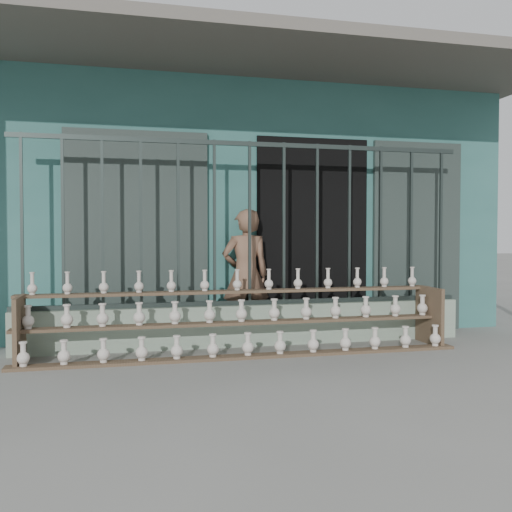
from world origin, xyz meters
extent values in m
plane|color=slate|center=(0.00, 0.00, 0.00)|extent=(60.00, 60.00, 0.00)
cube|color=#2E625D|center=(0.00, 4.30, 1.60)|extent=(7.00, 5.00, 3.20)
cube|color=black|center=(0.90, 1.82, 1.20)|extent=(1.40, 0.12, 2.40)
cube|color=#222E2A|center=(-1.20, 1.78, 1.20)|extent=(1.60, 0.08, 2.40)
cube|color=#222E2A|center=(2.30, 1.78, 1.20)|extent=(1.20, 0.08, 2.40)
cube|color=#59544C|center=(0.00, 1.20, 3.15)|extent=(7.40, 2.00, 0.12)
cube|color=gray|center=(0.00, 1.30, 0.23)|extent=(5.00, 0.20, 0.45)
cube|color=#283330|center=(-2.35, 1.30, 1.35)|extent=(0.03, 0.03, 1.80)
cube|color=#283330|center=(-1.96, 1.30, 1.35)|extent=(0.03, 0.03, 1.80)
cube|color=#283330|center=(-1.57, 1.30, 1.35)|extent=(0.03, 0.03, 1.80)
cube|color=#283330|center=(-1.18, 1.30, 1.35)|extent=(0.03, 0.03, 1.80)
cube|color=#283330|center=(-0.78, 1.30, 1.35)|extent=(0.03, 0.03, 1.80)
cube|color=#283330|center=(-0.39, 1.30, 1.35)|extent=(0.03, 0.03, 1.80)
cube|color=#283330|center=(0.00, 1.30, 1.35)|extent=(0.03, 0.03, 1.80)
cube|color=#283330|center=(0.39, 1.30, 1.35)|extent=(0.03, 0.03, 1.80)
cube|color=#283330|center=(0.78, 1.30, 1.35)|extent=(0.03, 0.03, 1.80)
cube|color=#283330|center=(1.17, 1.30, 1.35)|extent=(0.03, 0.03, 1.80)
cube|color=#283330|center=(1.57, 1.30, 1.35)|extent=(0.03, 0.03, 1.80)
cube|color=#283330|center=(1.96, 1.30, 1.35)|extent=(0.03, 0.03, 1.80)
cube|color=#283330|center=(2.35, 1.30, 1.35)|extent=(0.03, 0.03, 1.80)
cube|color=#283330|center=(0.00, 1.30, 2.22)|extent=(5.00, 0.04, 0.05)
cube|color=#283330|center=(0.00, 1.30, 0.47)|extent=(5.00, 0.04, 0.05)
cube|color=brown|center=(-0.17, 0.65, 0.01)|extent=(4.50, 0.18, 0.03)
cube|color=brown|center=(-0.17, 0.90, 0.32)|extent=(4.50, 0.18, 0.03)
cube|color=brown|center=(-0.17, 1.15, 0.61)|extent=(4.50, 0.18, 0.03)
cube|color=brown|center=(-2.32, 0.90, 0.32)|extent=(0.04, 0.55, 0.64)
cube|color=brown|center=(1.98, 0.90, 0.32)|extent=(0.04, 0.55, 0.64)
imported|color=brown|center=(0.02, 1.61, 0.76)|extent=(0.56, 0.37, 1.52)
camera|label=1|loc=(-1.40, -4.82, 1.21)|focal=40.00mm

